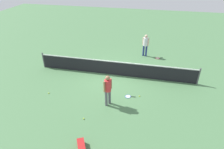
{
  "coord_description": "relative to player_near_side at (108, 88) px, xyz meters",
  "views": [
    {
      "loc": [
        2.17,
        -10.71,
        6.44
      ],
      "look_at": [
        0.12,
        -1.5,
        0.9
      ],
      "focal_mm": 31.43,
      "sensor_mm": 36.0,
      "label": 1
    }
  ],
  "objects": [
    {
      "name": "ground_plane",
      "position": [
        -0.24,
        3.01,
        -1.01
      ],
      "size": [
        40.0,
        40.0,
        0.0
      ],
      "primitive_type": "plane",
      "color": "#4C7A4C"
    },
    {
      "name": "court_net",
      "position": [
        -0.24,
        3.01,
        -0.51
      ],
      "size": [
        10.09,
        0.09,
        1.07
      ],
      "color": "#4C4C51",
      "rests_on": "ground_plane"
    },
    {
      "name": "player_near_side",
      "position": [
        0.0,
        0.0,
        0.0
      ],
      "size": [
        0.47,
        0.48,
        1.7
      ],
      "color": "#595960",
      "rests_on": "ground_plane"
    },
    {
      "name": "player_far_side",
      "position": [
        1.38,
        6.35,
        0.0
      ],
      "size": [
        0.52,
        0.43,
        1.7
      ],
      "color": "navy",
      "rests_on": "ground_plane"
    },
    {
      "name": "tennis_racket_near_player",
      "position": [
        0.94,
        0.87,
        -1.0
      ],
      "size": [
        0.6,
        0.34,
        0.03
      ],
      "color": "blue",
      "rests_on": "ground_plane"
    },
    {
      "name": "tennis_racket_far_player",
      "position": [
        2.41,
        6.12,
        -1.0
      ],
      "size": [
        0.6,
        0.42,
        0.03
      ],
      "color": "red",
      "rests_on": "ground_plane"
    },
    {
      "name": "tennis_ball_near_player",
      "position": [
        -3.43,
        0.19,
        -0.98
      ],
      "size": [
        0.07,
        0.07,
        0.07
      ],
      "primitive_type": "sphere",
      "color": "#C6E033",
      "rests_on": "ground_plane"
    },
    {
      "name": "tennis_ball_by_net",
      "position": [
        1.52,
        1.0,
        -0.98
      ],
      "size": [
        0.07,
        0.07,
        0.07
      ],
      "primitive_type": "sphere",
      "color": "#C6E033",
      "rests_on": "ground_plane"
    },
    {
      "name": "tennis_ball_midcourt",
      "position": [
        -0.85,
        -1.32,
        -0.98
      ],
      "size": [
        0.07,
        0.07,
        0.07
      ],
      "primitive_type": "sphere",
      "color": "#C6E033",
      "rests_on": "ground_plane"
    },
    {
      "name": "equipment_bag",
      "position": [
        -0.34,
        -2.96,
        -0.87
      ],
      "size": [
        0.62,
        0.84,
        0.28
      ],
      "color": "#B21E1E",
      "rests_on": "ground_plane"
    }
  ]
}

